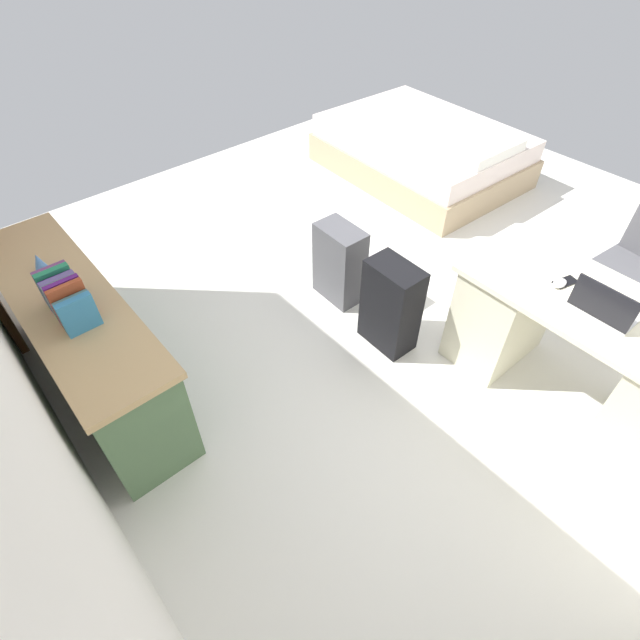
% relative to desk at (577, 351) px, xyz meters
% --- Properties ---
extents(ground_plane, '(6.02, 6.02, 0.00)m').
position_rel_desk_xyz_m(ground_plane, '(1.20, -0.02, -0.39)').
color(ground_plane, silver).
extents(desk, '(1.45, 0.68, 0.75)m').
position_rel_desk_xyz_m(desk, '(0.00, 0.00, 0.00)').
color(desk, beige).
rests_on(desk, ground_plane).
extents(office_chair, '(0.52, 0.52, 0.94)m').
position_rel_desk_xyz_m(office_chair, '(0.08, -0.87, 0.03)').
color(office_chair, black).
rests_on(office_chair, ground_plane).
extents(credenza, '(1.80, 0.48, 0.73)m').
position_rel_desk_xyz_m(credenza, '(1.95, 2.10, -0.03)').
color(credenza, '#4C6B47').
rests_on(credenza, ground_plane).
extents(bed, '(1.96, 1.48, 0.58)m').
position_rel_desk_xyz_m(bed, '(2.43, -1.52, -0.15)').
color(bed, tan).
rests_on(bed, ground_plane).
extents(suitcase_black, '(0.37, 0.23, 0.64)m').
position_rel_desk_xyz_m(suitcase_black, '(1.01, 0.47, -0.07)').
color(suitcase_black, black).
rests_on(suitcase_black, ground_plane).
extents(suitcase_spare_grey, '(0.37, 0.23, 0.59)m').
position_rel_desk_xyz_m(suitcase_spare_grey, '(1.58, 0.40, -0.10)').
color(suitcase_spare_grey, '#4C4C51').
rests_on(suitcase_spare_grey, ground_plane).
extents(laptop, '(0.31, 0.23, 0.21)m').
position_rel_desk_xyz_m(laptop, '(-0.03, 0.07, 0.41)').
color(laptop, '#B7B7BC').
rests_on(laptop, desk).
extents(computer_mouse, '(0.06, 0.10, 0.03)m').
position_rel_desk_xyz_m(computer_mouse, '(0.23, 0.02, 0.37)').
color(computer_mouse, white).
rests_on(computer_mouse, desk).
extents(cell_phone_by_mouse, '(0.10, 0.15, 0.01)m').
position_rel_desk_xyz_m(cell_phone_by_mouse, '(0.22, -0.03, 0.36)').
color(cell_phone_by_mouse, black).
rests_on(cell_phone_by_mouse, desk).
extents(book_row, '(0.35, 0.17, 0.24)m').
position_rel_desk_xyz_m(book_row, '(1.78, 2.10, 0.44)').
color(book_row, teal).
rests_on(book_row, credenza).
extents(figurine_small, '(0.08, 0.08, 0.11)m').
position_rel_desk_xyz_m(figurine_small, '(2.25, 2.10, 0.39)').
color(figurine_small, '#4C7FBF').
rests_on(figurine_small, credenza).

